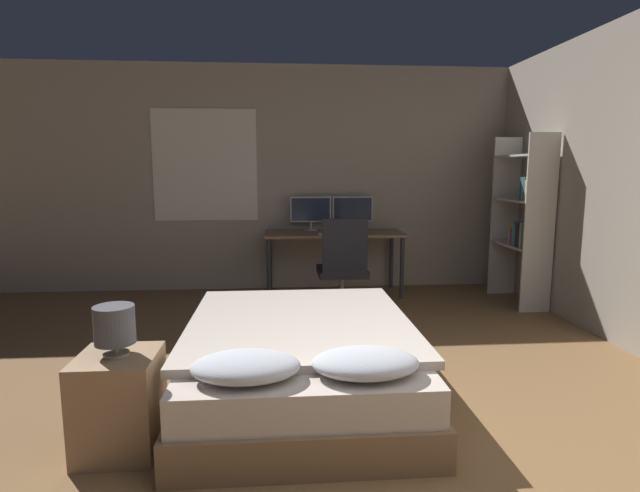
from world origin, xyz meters
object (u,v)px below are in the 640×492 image
nightstand (120,403)px  keyboard (336,234)px  office_chair (343,274)px  desk (334,239)px  computer_mouse (361,233)px  bed (301,359)px  monitor_left (311,211)px  bookshelf (525,216)px  monitor_right (353,211)px  bedside_lamp (115,326)px

nightstand → keyboard: bearing=64.1°
nightstand → office_chair: (1.48, 2.49, 0.13)m
nightstand → desk: bearing=65.6°
nightstand → computer_mouse: 3.53m
nightstand → computer_mouse: computer_mouse is taller
nightstand → office_chair: size_ratio=0.53×
bed → computer_mouse: computer_mouse is taller
monitor_left → keyboard: size_ratio=1.24×
office_chair → bookshelf: size_ratio=0.54×
nightstand → monitor_right: 3.94m
monitor_right → office_chair: monitor_right is taller
desk → monitor_left: size_ratio=3.29×
computer_mouse → monitor_right: bearing=94.3°
monitor_right → keyboard: (-0.25, -0.44, -0.22)m
nightstand → monitor_right: bearing=63.5°
nightstand → bedside_lamp: (0.00, 0.00, 0.42)m
monitor_left → keyboard: 0.56m
bedside_lamp → keyboard: bearing=64.1°
desk → office_chair: size_ratio=1.63×
monitor_left → bookshelf: size_ratio=0.27×
bookshelf → nightstand: bearing=-142.9°
monitor_left → computer_mouse: bearing=-39.3°
monitor_right → bedside_lamp: bearing=-116.5°
desk → bookshelf: bearing=-17.3°
bed → bookshelf: (2.50, 2.04, 0.73)m
monitor_right → bookshelf: size_ratio=0.27×
monitor_right → bookshelf: (1.74, -0.85, -0.00)m
nightstand → computer_mouse: size_ratio=7.46×
keyboard → computer_mouse: computer_mouse is taller
bed → monitor_right: monitor_right is taller
keyboard → desk: bearing=90.0°
monitor_right → bookshelf: bearing=-25.9°
bed → computer_mouse: (0.79, 2.44, 0.52)m
bedside_lamp → desk: bedside_lamp is taller
monitor_right → office_chair: (-0.24, -0.98, -0.58)m
computer_mouse → bookshelf: bearing=-13.3°
nightstand → bookshelf: (3.47, 2.62, 0.71)m
bedside_lamp → monitor_left: size_ratio=0.53×
nightstand → desk: 3.59m
bedside_lamp → keyboard: size_ratio=0.65×
monitor_left → bookshelf: bookshelf is taller
nightstand → computer_mouse: (1.76, 3.02, 0.50)m
monitor_left → bedside_lamp: bearing=-109.3°
computer_mouse → office_chair: 0.70m
monitor_left → computer_mouse: (0.54, -0.44, -0.22)m
keyboard → monitor_right: bearing=60.2°
monitor_right → monitor_left: bearing=180.0°
keyboard → bed: bearing=-101.7°
nightstand → bookshelf: bookshelf is taller
computer_mouse → office_chair: size_ratio=0.07×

